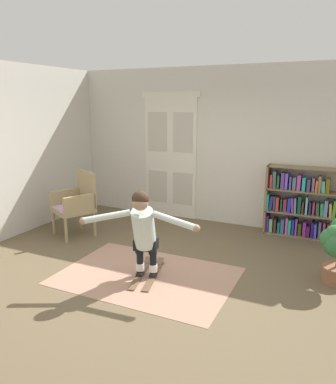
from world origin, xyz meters
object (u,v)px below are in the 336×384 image
at_px(bookshelf, 304,206).
at_px(skis_pair, 147,273).
at_px(person_skier, 143,227).
at_px(wicker_chair, 77,202).

xyz_separation_m(bookshelf, skis_pair, (-1.70, -2.46, -0.52)).
height_order(bookshelf, person_skier, person_skier).
relative_size(wicker_chair, person_skier, 0.75).
distance_m(wicker_chair, skis_pair, 2.14).
xyz_separation_m(skis_pair, person_skier, (0.04, -0.16, 0.70)).
xyz_separation_m(bookshelf, wicker_chair, (-3.56, -1.56, 0.04)).
bearing_deg(person_skier, skis_pair, 103.86).
relative_size(skis_pair, person_skier, 0.65).
distance_m(bookshelf, wicker_chair, 3.89).
bearing_deg(skis_pair, wicker_chair, 154.14).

